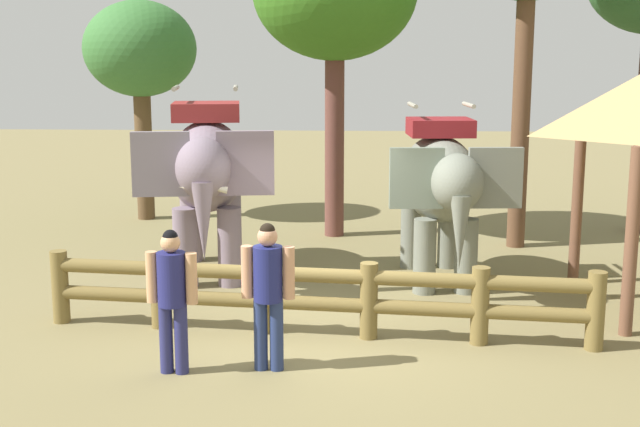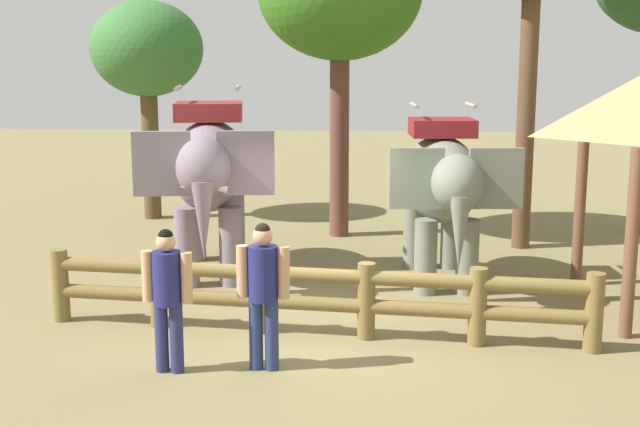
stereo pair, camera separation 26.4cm
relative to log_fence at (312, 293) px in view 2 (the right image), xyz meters
name	(u,v)px [view 2 (the right image)]	position (x,y,z in m)	size (l,w,h in m)	color
ground_plane	(313,335)	(0.00, -0.01, -0.60)	(60.00, 60.00, 0.00)	olive
log_fence	(312,293)	(0.00, 0.00, 0.00)	(7.58, 1.06, 1.05)	brown
elephant_near_left	(209,171)	(-1.98, 3.03, 1.23)	(2.16, 3.85, 3.25)	slate
elephant_center	(443,184)	(1.94, 2.75, 1.08)	(1.99, 3.50, 3.00)	slate
tourist_woman_in_black	(167,290)	(-1.63, -1.45, 0.42)	(0.63, 0.38, 1.77)	navy
tourist_man_in_blue	(263,286)	(-0.50, -1.30, 0.46)	(0.65, 0.37, 1.83)	navy
tree_far_left	(147,52)	(-4.32, 8.02, 3.20)	(2.52, 2.52, 4.95)	brown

